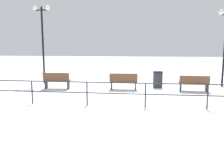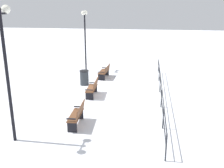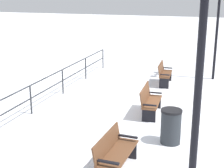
# 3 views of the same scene
# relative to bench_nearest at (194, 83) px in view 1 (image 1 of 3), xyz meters

# --- Properties ---
(ground_plane) EXTENTS (80.00, 80.00, 0.00)m
(ground_plane) POSITION_rel_bench_nearest_xyz_m (0.03, 3.70, -0.44)
(ground_plane) COLOR white
(ground_plane) RESTS_ON ground
(bench_nearest) EXTENTS (0.63, 1.54, 0.86)m
(bench_nearest) POSITION_rel_bench_nearest_xyz_m (0.00, 0.00, 0.00)
(bench_nearest) COLOR brown
(bench_nearest) RESTS_ON ground
(bench_second) EXTENTS (0.61, 1.53, 0.92)m
(bench_second) POSITION_rel_bench_nearest_xyz_m (-0.00, 3.69, 0.02)
(bench_second) COLOR brown
(bench_second) RESTS_ON ground
(bench_third) EXTENTS (0.57, 1.49, 0.92)m
(bench_third) POSITION_rel_bench_nearest_xyz_m (-0.17, 7.40, 0.04)
(bench_third) COLOR brown
(bench_third) RESTS_ON ground
(lamppost_middle) EXTENTS (0.30, 1.09, 4.83)m
(lamppost_middle) POSITION_rel_bench_nearest_xyz_m (1.80, 8.95, 3.04)
(lamppost_middle) COLOR black
(lamppost_middle) RESTS_ON ground
(waterfront_railing) EXTENTS (0.05, 11.63, 0.97)m
(waterfront_railing) POSITION_rel_bench_nearest_xyz_m (-3.67, 3.70, 0.22)
(waterfront_railing) COLOR #26282D
(waterfront_railing) RESTS_ON ground
(trash_bin) EXTENTS (0.56, 0.56, 0.93)m
(trash_bin) POSITION_rel_bench_nearest_xyz_m (0.97, 1.81, 0.02)
(trash_bin) COLOR #2D3338
(trash_bin) RESTS_ON ground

